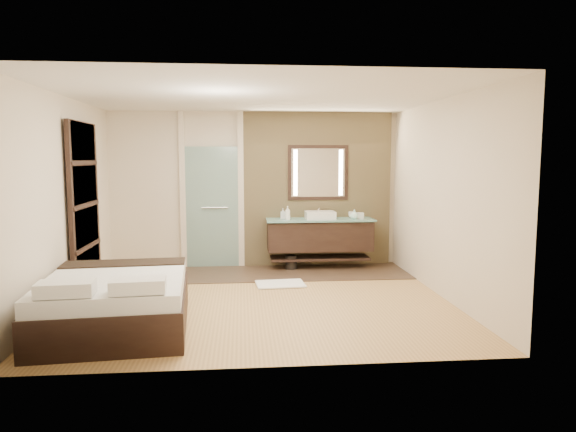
{
  "coord_description": "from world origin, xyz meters",
  "views": [
    {
      "loc": [
        -0.24,
        -6.76,
        1.91
      ],
      "look_at": [
        0.43,
        0.6,
        1.07
      ],
      "focal_mm": 32.0,
      "sensor_mm": 36.0,
      "label": 1
    }
  ],
  "objects": [
    {
      "name": "floor",
      "position": [
        0.0,
        0.0,
        0.0
      ],
      "size": [
        5.0,
        5.0,
        0.0
      ],
      "primitive_type": "plane",
      "color": "#AD8148",
      "rests_on": "ground"
    },
    {
      "name": "waste_bin",
      "position": [
        0.6,
        1.85,
        0.12
      ],
      "size": [
        0.2,
        0.2,
        0.25
      ],
      "primitive_type": "cylinder",
      "rotation": [
        0.0,
        0.0,
        0.01
      ],
      "color": "black",
      "rests_on": "floor"
    },
    {
      "name": "tile_strip",
      "position": [
        0.6,
        1.6,
        0.01
      ],
      "size": [
        3.8,
        1.3,
        0.01
      ],
      "primitive_type": "cube",
      "color": "#3B2B20",
      "rests_on": "floor"
    },
    {
      "name": "tissue_box",
      "position": [
        1.79,
        1.89,
        0.92
      ],
      "size": [
        0.13,
        0.13,
        0.1
      ],
      "primitive_type": "cube",
      "rotation": [
        0.0,
        0.0,
        -0.05
      ],
      "color": "silver",
      "rests_on": "vanity"
    },
    {
      "name": "frosted_door",
      "position": [
        -0.75,
        2.2,
        1.14
      ],
      "size": [
        1.1,
        0.12,
        2.7
      ],
      "color": "silver",
      "rests_on": "floor"
    },
    {
      "name": "bath_mat",
      "position": [
        0.33,
        0.79,
        0.02
      ],
      "size": [
        0.76,
        0.55,
        0.02
      ],
      "primitive_type": "cube",
      "rotation": [
        0.0,
        0.0,
        0.08
      ],
      "color": "white",
      "rests_on": "floor"
    },
    {
      "name": "cup",
      "position": [
        1.69,
        2.03,
        0.92
      ],
      "size": [
        0.18,
        0.18,
        0.11
      ],
      "primitive_type": "imported",
      "rotation": [
        0.0,
        0.0,
        0.39
      ],
      "color": "silver",
      "rests_on": "vanity"
    },
    {
      "name": "vanity",
      "position": [
        1.1,
        1.92,
        0.58
      ],
      "size": [
        1.85,
        0.55,
        0.88
      ],
      "color": "black",
      "rests_on": "stone_wall"
    },
    {
      "name": "stone_wall",
      "position": [
        1.1,
        2.21,
        1.35
      ],
      "size": [
        2.6,
        0.08,
        2.7
      ],
      "primitive_type": "cube",
      "color": "tan",
      "rests_on": "floor"
    },
    {
      "name": "soap_bottle_b",
      "position": [
        0.47,
        2.0,
        0.95
      ],
      "size": [
        0.08,
        0.09,
        0.18
      ],
      "primitive_type": "imported",
      "rotation": [
        0.0,
        0.0,
        -0.06
      ],
      "color": "#B2B2B2",
      "rests_on": "vanity"
    },
    {
      "name": "soap_bottle_a",
      "position": [
        0.53,
        1.8,
        0.98
      ],
      "size": [
        0.11,
        0.11,
        0.23
      ],
      "primitive_type": "imported",
      "rotation": [
        0.0,
        0.0,
        -0.25
      ],
      "color": "white",
      "rests_on": "vanity"
    },
    {
      "name": "soap_bottle_c",
      "position": [
        1.67,
        1.8,
        0.95
      ],
      "size": [
        0.14,
        0.14,
        0.17
      ],
      "primitive_type": "imported",
      "rotation": [
        0.0,
        0.0,
        -0.05
      ],
      "color": "#BDEEE3",
      "rests_on": "vanity"
    },
    {
      "name": "bed",
      "position": [
        -1.65,
        -1.02,
        0.31
      ],
      "size": [
        1.68,
        2.03,
        0.74
      ],
      "rotation": [
        0.0,
        0.0,
        0.08
      ],
      "color": "black",
      "rests_on": "floor"
    },
    {
      "name": "mirror_unit",
      "position": [
        1.1,
        2.16,
        1.65
      ],
      "size": [
        1.06,
        0.04,
        0.96
      ],
      "color": "black",
      "rests_on": "stone_wall"
    },
    {
      "name": "shoji_partition",
      "position": [
        -2.43,
        0.6,
        1.21
      ],
      "size": [
        0.06,
        1.2,
        2.4
      ],
      "color": "black",
      "rests_on": "floor"
    }
  ]
}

